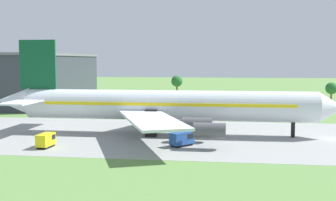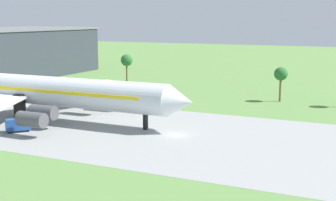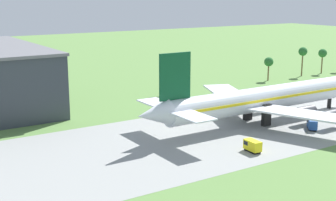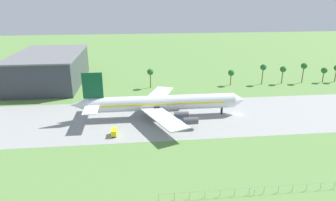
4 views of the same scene
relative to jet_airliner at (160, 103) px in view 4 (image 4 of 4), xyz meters
The scene contains 9 objects.
ground_plane 35.26m from the jet_airliner, ahead, with size 600.00×600.00×0.00m, color #5B8442.
taxiway_strip 35.26m from the jet_airliner, ahead, with size 320.00×44.00×0.02m.
jet_airliner is the anchor object (origin of this frame).
baggage_tug 14.16m from the jet_airliner, 64.86° to the right, with size 4.55×4.79×2.62m.
fuel_truck 25.62m from the jet_airliner, 138.40° to the right, with size 2.26×4.16×2.57m.
perimeter_fence 66.53m from the jet_airliner, 58.50° to the right, with size 80.10×0.10×2.10m.
no_stopping_sign 60.49m from the jet_airliner, 70.72° to the right, with size 0.44×0.08×1.68m.
terminal_building 84.55m from the jet_airliner, 135.47° to the left, with size 36.72×61.20×18.18m.
palm_tree_row 81.96m from the jet_airliner, 31.99° to the left, with size 115.91×3.60×12.19m.
Camera 4 is at (-44.78, -118.60, 49.81)m, focal length 32.00 mm.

